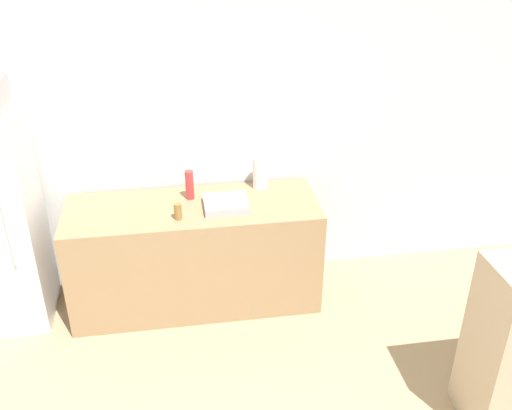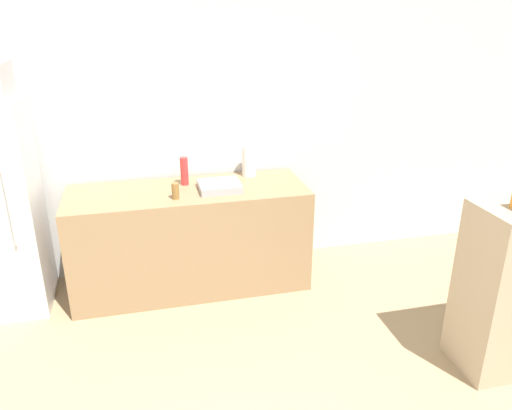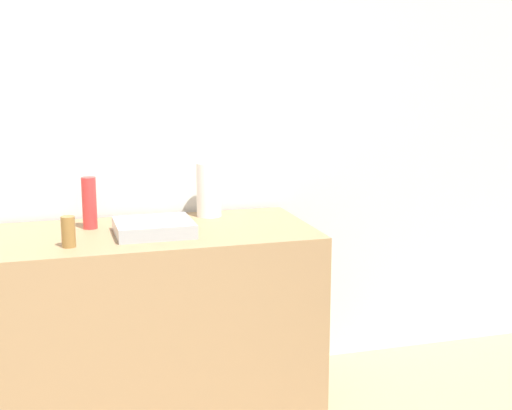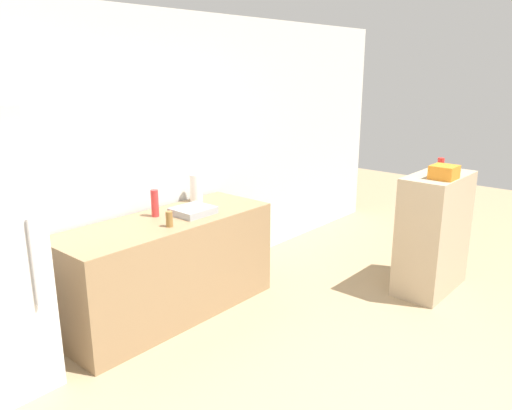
% 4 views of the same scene
% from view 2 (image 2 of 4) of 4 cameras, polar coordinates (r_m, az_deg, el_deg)
% --- Properties ---
extents(wall_back, '(8.00, 0.06, 2.60)m').
position_cam_2_polar(wall_back, '(4.33, -10.28, 8.78)').
color(wall_back, silver).
rests_on(wall_back, ground_plane).
extents(counter, '(1.94, 0.70, 0.87)m').
position_cam_2_polar(counter, '(4.24, -7.54, -3.77)').
color(counter, '#937551').
rests_on(counter, ground_plane).
extents(sink_basin, '(0.33, 0.30, 0.06)m').
position_cam_2_polar(sink_basin, '(4.03, -4.20, 2.17)').
color(sink_basin, '#9EA3A8').
rests_on(sink_basin, counter).
extents(bottle_tall, '(0.06, 0.06, 0.23)m').
position_cam_2_polar(bottle_tall, '(4.16, -8.19, 3.86)').
color(bottle_tall, red).
rests_on(bottle_tall, counter).
extents(bottle_short, '(0.06, 0.06, 0.13)m').
position_cam_2_polar(bottle_short, '(3.87, -9.20, 1.60)').
color(bottle_short, olive).
rests_on(bottle_short, counter).
extents(paper_towel_roll, '(0.12, 0.12, 0.26)m').
position_cam_2_polar(paper_towel_roll, '(4.34, -0.81, 5.04)').
color(paper_towel_roll, white).
rests_on(paper_towel_roll, counter).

